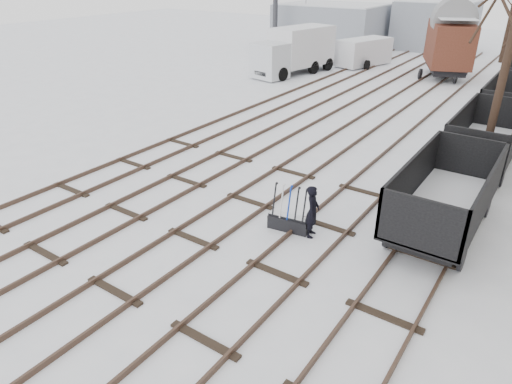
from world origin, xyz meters
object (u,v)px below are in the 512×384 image
panel_van (364,52)px  crane (276,23)px  box_van_wagon (449,42)px  freight_wagon_a (444,206)px  ground_frame (289,222)px  lorry (295,50)px  worker (312,211)px

panel_van → crane: crane is taller
box_van_wagon → freight_wagon_a: bearing=-97.7°
ground_frame → lorry: 23.20m
box_van_wagon → panel_van: 6.87m
crane → lorry: bearing=-35.9°
lorry → panel_van: bearing=74.0°
freight_wagon_a → box_van_wagon: (-5.66, 22.76, 1.61)m
box_van_wagon → ground_frame: bearing=-107.8°
freight_wagon_a → lorry: size_ratio=0.73×
lorry → crane: size_ratio=0.80×
worker → crane: crane is taller
ground_frame → panel_van: panel_van is taller
ground_frame → lorry: size_ratio=0.19×
panel_van → crane: 10.14m
ground_frame → freight_wagon_a: bearing=25.4°
worker → panel_van: panel_van is taller
freight_wagon_a → panel_van: freight_wagon_a is taller
worker → box_van_wagon: 25.46m
worker → crane: 33.91m
ground_frame → lorry: lorry is taller
ground_frame → box_van_wagon: box_van_wagon is taller
box_van_wagon → lorry: 11.16m
worker → panel_van: bearing=2.5°
freight_wagon_a → crane: bearing=131.0°
ground_frame → lorry: (-11.53, 20.08, 1.45)m
panel_van → freight_wagon_a: bearing=-45.3°
box_van_wagon → crane: bearing=148.8°
box_van_wagon → crane: (-16.52, 2.76, 0.04)m
lorry → freight_wagon_a: bearing=-37.1°
crane → panel_van: bearing=2.3°
ground_frame → freight_wagon_a: size_ratio=0.26×
lorry → crane: bearing=141.2°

